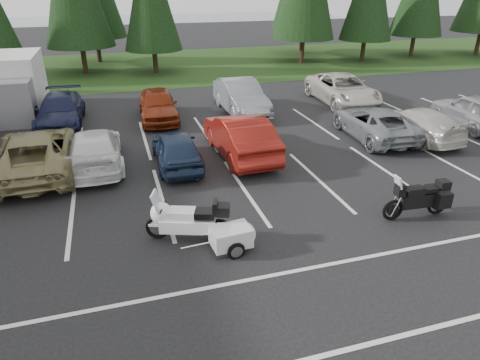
% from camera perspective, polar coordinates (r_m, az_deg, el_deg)
% --- Properties ---
extents(ground, '(120.00, 120.00, 0.00)m').
position_cam_1_polar(ground, '(13.19, -0.19, -3.48)').
color(ground, black).
rests_on(ground, ground).
extents(grass_strip, '(80.00, 16.00, 0.01)m').
position_cam_1_polar(grass_strip, '(35.81, -11.57, 14.59)').
color(grass_strip, '#1A3611').
rests_on(grass_strip, ground).
extents(lake_water, '(70.00, 50.00, 0.02)m').
position_cam_1_polar(lake_water, '(66.79, -11.02, 19.40)').
color(lake_water, slate).
rests_on(lake_water, ground).
extents(box_truck, '(2.40, 5.60, 2.90)m').
position_cam_1_polar(box_truck, '(24.55, -27.96, 10.89)').
color(box_truck, silver).
rests_on(box_truck, ground).
extents(stall_markings, '(32.00, 16.00, 0.01)m').
position_cam_1_polar(stall_markings, '(14.91, -2.38, 0.08)').
color(stall_markings, silver).
rests_on(stall_markings, ground).
extents(car_near_2, '(2.73, 5.62, 1.54)m').
position_cam_1_polar(car_near_2, '(16.82, -25.57, 3.35)').
color(car_near_2, olive).
rests_on(car_near_2, ground).
extents(car_near_3, '(2.02, 4.81, 1.39)m').
position_cam_1_polar(car_near_3, '(16.62, -18.83, 3.98)').
color(car_near_3, silver).
rests_on(car_near_3, ground).
extents(car_near_4, '(1.58, 3.90, 1.33)m').
position_cam_1_polar(car_near_4, '(15.98, -8.48, 4.15)').
color(car_near_4, '#1A2942').
rests_on(car_near_4, ground).
extents(car_near_5, '(1.88, 5.02, 1.64)m').
position_cam_1_polar(car_near_5, '(16.69, -0.01, 5.93)').
color(car_near_5, maroon).
rests_on(car_near_5, ground).
extents(car_near_6, '(2.55, 4.95, 1.34)m').
position_cam_1_polar(car_near_6, '(19.63, 17.44, 7.29)').
color(car_near_6, gray).
rests_on(car_near_6, ground).
extents(car_near_7, '(2.27, 4.72, 1.33)m').
position_cam_1_polar(car_near_7, '(20.21, 22.44, 7.01)').
color(car_near_7, beige).
rests_on(car_near_7, ground).
extents(car_near_8, '(2.28, 4.80, 1.58)m').
position_cam_1_polar(car_near_8, '(22.81, 28.85, 8.06)').
color(car_near_8, '#9C9CA0').
rests_on(car_near_8, ground).
extents(car_far_1, '(2.16, 4.96, 1.42)m').
position_cam_1_polar(car_far_1, '(22.09, -22.85, 8.52)').
color(car_far_1, '#171B3A').
rests_on(car_far_1, ground).
extents(car_far_2, '(2.00, 4.52, 1.51)m').
position_cam_1_polar(car_far_2, '(21.60, -10.89, 9.83)').
color(car_far_2, maroon).
rests_on(car_far_2, ground).
extents(car_far_3, '(1.80, 5.05, 1.66)m').
position_cam_1_polar(car_far_3, '(22.47, 0.11, 11.06)').
color(car_far_3, gray).
rests_on(car_far_3, ground).
extents(car_far_4, '(2.83, 5.69, 1.55)m').
position_cam_1_polar(car_far_4, '(24.95, 13.51, 11.70)').
color(car_far_4, beige).
rests_on(car_far_4, ground).
extents(touring_motorcycle, '(2.66, 1.58, 1.41)m').
position_cam_1_polar(touring_motorcycle, '(11.32, -6.98, -4.84)').
color(touring_motorcycle, white).
rests_on(touring_motorcycle, ground).
extents(cargo_trailer, '(1.51, 0.93, 0.67)m').
position_cam_1_polar(cargo_trailer, '(11.01, -1.21, -7.85)').
color(cargo_trailer, silver).
rests_on(cargo_trailer, ground).
extents(adventure_motorcycle, '(2.37, 0.93, 1.42)m').
position_cam_1_polar(adventure_motorcycle, '(13.30, 22.60, -1.91)').
color(adventure_motorcycle, black).
rests_on(adventure_motorcycle, ground).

